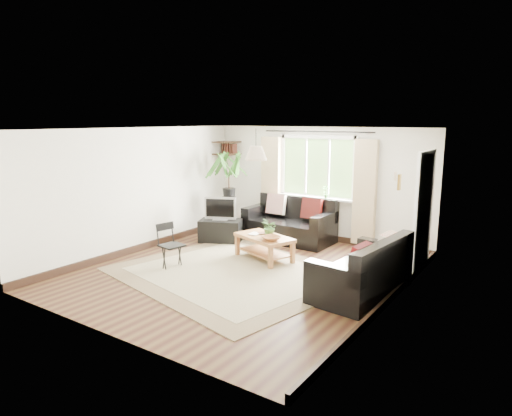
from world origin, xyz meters
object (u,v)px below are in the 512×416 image
Objects in this scene: palm_stand at (229,194)px; folding_chair at (172,246)px; tv_stand at (221,231)px; sofa_right at (361,267)px; coffee_table at (264,248)px; sofa_back at (289,221)px.

palm_stand is 2.56m from folding_chair.
tv_stand is 0.93m from palm_stand.
sofa_right is 1.58× the size of coffee_table.
coffee_table is at bearing -44.63° from tv_stand.
palm_stand is at bearing 24.29° from folding_chair.
coffee_table is (0.30, -1.42, -0.21)m from sofa_back.
tv_stand is at bearing -70.03° from palm_stand.
folding_chair is at bearing -76.13° from palm_stand.
palm_stand reaches higher than folding_chair.
sofa_back is 1.49m from palm_stand.
sofa_back is 2.40× the size of folding_chair.
sofa_back is 2.15× the size of tv_stand.
sofa_back is 3.13m from sofa_right.
coffee_table is 1.56m from tv_stand.
sofa_back is 2.82m from folding_chair.
coffee_table is at bearing -100.03° from sofa_right.
folding_chair is (-3.17, -0.69, -0.02)m from sofa_right.
tv_stand is (-3.56, 1.15, -0.18)m from sofa_right.
folding_chair is (0.60, -2.43, -0.54)m from palm_stand.
coffee_table is 2.14m from palm_stand.
folding_chair is (-0.78, -2.71, -0.05)m from sofa_back.
tv_stand is 1.12× the size of folding_chair.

